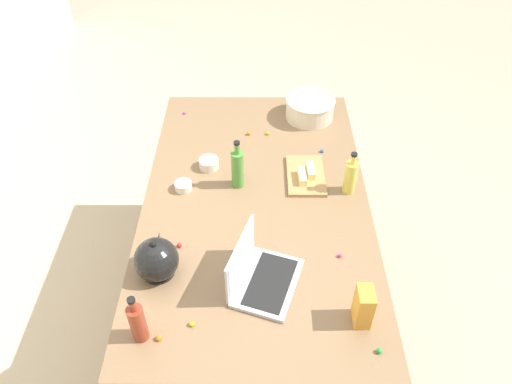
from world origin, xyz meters
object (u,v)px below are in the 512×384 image
object	(u,v)px
kettle	(156,260)
butter_stick_right	(302,176)
ramekin_small	(183,186)
ramekin_medium	(209,163)
laptop	(259,275)
bottle_olive	(238,168)
candy_bag	(363,306)
butter_stick_left	(311,170)
bottle_soy	(138,322)
cutting_board	(306,175)
mixing_bowl_large	(310,108)
bottle_oil	(350,176)

from	to	relation	value
kettle	butter_stick_right	xyz separation A→B (m)	(0.56, -0.62, -0.04)
butter_stick_right	ramekin_small	distance (m)	0.58
kettle	ramekin_medium	size ratio (longest dim) A/B	2.14
laptop	bottle_olive	world-z (taller)	bottle_olive
ramekin_small	candy_bag	size ratio (longest dim) A/B	0.49
candy_bag	butter_stick_left	bearing A→B (deg)	8.67
bottle_soy	butter_stick_right	xyz separation A→B (m)	(0.85, -0.64, -0.06)
butter_stick_right	bottle_olive	bearing A→B (deg)	94.02
cutting_board	ramekin_medium	distance (m)	0.49
laptop	butter_stick_left	xyz separation A→B (m)	(0.65, -0.26, -0.01)
kettle	ramekin_medium	xyz separation A→B (m)	(0.67, -0.15, -0.05)
laptop	candy_bag	size ratio (longest dim) A/B	2.14
bottle_olive	butter_stick_right	bearing A→B (deg)	-85.98
laptop	candy_bag	xyz separation A→B (m)	(-0.17, -0.38, 0.04)
ramekin_medium	mixing_bowl_large	bearing A→B (deg)	-50.26
bottle_soy	butter_stick_left	world-z (taller)	bottle_soy
laptop	mixing_bowl_large	xyz separation A→B (m)	(1.17, -0.29, 0.02)
bottle_oil	mixing_bowl_large	bearing A→B (deg)	12.77
laptop	butter_stick_right	distance (m)	0.64
laptop	ramekin_medium	world-z (taller)	laptop
laptop	butter_stick_right	world-z (taller)	laptop
bottle_olive	butter_stick_right	size ratio (longest dim) A/B	2.37
mixing_bowl_large	bottle_olive	size ratio (longest dim) A/B	1.08
laptop	butter_stick_left	distance (m)	0.70
laptop	bottle_olive	xyz separation A→B (m)	(0.58, 0.10, 0.06)
bottle_oil	ramekin_small	xyz separation A→B (m)	(0.01, 0.80, -0.07)
butter_stick_left	ramekin_medium	xyz separation A→B (m)	(0.06, 0.51, -0.01)
cutting_board	butter_stick_right	world-z (taller)	butter_stick_right
ramekin_small	ramekin_medium	distance (m)	0.20
kettle	butter_stick_right	size ratio (longest dim) A/B	1.94
ramekin_small	candy_bag	distance (m)	1.04
bottle_olive	ramekin_medium	size ratio (longest dim) A/B	2.62
cutting_board	mixing_bowl_large	bearing A→B (deg)	-6.10
candy_bag	bottle_olive	bearing A→B (deg)	32.58
mixing_bowl_large	butter_stick_left	size ratio (longest dim) A/B	2.55
laptop	butter_stick_left	bearing A→B (deg)	-21.42
butter_stick_left	ramekin_small	world-z (taller)	butter_stick_left
bottle_soy	butter_stick_right	size ratio (longest dim) A/B	2.11
bottle_olive	bottle_oil	bearing A→B (deg)	-94.54
mixing_bowl_large	ramekin_medium	world-z (taller)	mixing_bowl_large
laptop	butter_stick_right	bearing A→B (deg)	-19.15
ramekin_small	mixing_bowl_large	bearing A→B (deg)	-46.61
bottle_olive	candy_bag	bearing A→B (deg)	-147.42
bottle_olive	cutting_board	size ratio (longest dim) A/B	0.87
laptop	bottle_olive	distance (m)	0.60
laptop	candy_bag	distance (m)	0.42
butter_stick_left	candy_bag	distance (m)	0.83
cutting_board	butter_stick_left	distance (m)	0.04
ramekin_small	ramekin_medium	xyz separation A→B (m)	(0.17, -0.11, 0.00)
mixing_bowl_large	cutting_board	size ratio (longest dim) A/B	0.93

